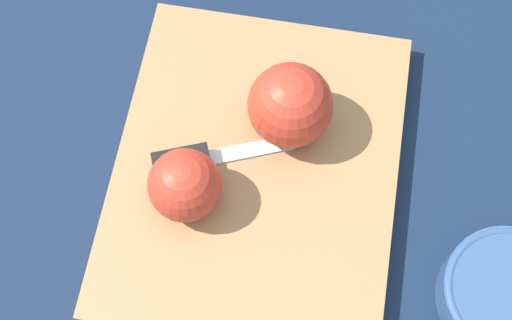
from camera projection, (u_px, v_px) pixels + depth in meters
The scene contains 6 objects.
ground_plane at pixel (256, 177), 0.73m from camera, with size 4.00×4.00×0.00m, color #14233D.
cutting_board at pixel (256, 172), 0.72m from camera, with size 0.39×0.34×0.02m.
apple_half_left at pixel (184, 185), 0.66m from camera, with size 0.07×0.07×0.07m.
apple_half_right at pixel (290, 105), 0.68m from camera, with size 0.08×0.08×0.08m.
knife at pixel (192, 159), 0.70m from camera, with size 0.09×0.13×0.02m.
bowl at pixel (507, 295), 0.66m from camera, with size 0.12×0.12×0.04m.
Camera 1 is at (-0.25, -0.09, 0.68)m, focal length 50.00 mm.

